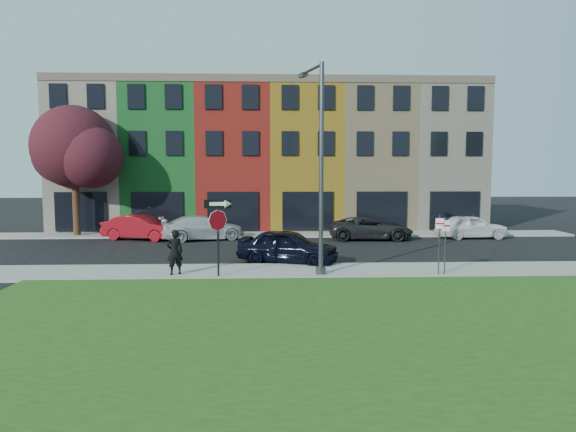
{
  "coord_description": "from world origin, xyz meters",
  "views": [
    {
      "loc": [
        -2.66,
        -18.07,
        4.33
      ],
      "look_at": [
        -1.8,
        4.0,
        2.28
      ],
      "focal_mm": 32.0,
      "sensor_mm": 36.0,
      "label": 1
    }
  ],
  "objects_px": {
    "man": "(175,252)",
    "sedan_near": "(288,246)",
    "stop_sign": "(218,222)",
    "street_lamp": "(319,169)"
  },
  "relations": [
    {
      "from": "man",
      "to": "sedan_near",
      "type": "height_order",
      "value": "man"
    },
    {
      "from": "stop_sign",
      "to": "street_lamp",
      "type": "bearing_deg",
      "value": -8.69
    },
    {
      "from": "stop_sign",
      "to": "man",
      "type": "relative_size",
      "value": 1.67
    },
    {
      "from": "stop_sign",
      "to": "man",
      "type": "bearing_deg",
      "value": 152.35
    },
    {
      "from": "stop_sign",
      "to": "street_lamp",
      "type": "relative_size",
      "value": 0.36
    },
    {
      "from": "stop_sign",
      "to": "street_lamp",
      "type": "xyz_separation_m",
      "value": [
        4.01,
        0.44,
        2.05
      ]
    },
    {
      "from": "man",
      "to": "street_lamp",
      "type": "distance_m",
      "value": 6.64
    },
    {
      "from": "man",
      "to": "sedan_near",
      "type": "xyz_separation_m",
      "value": [
        4.62,
        2.84,
        -0.24
      ]
    },
    {
      "from": "man",
      "to": "sedan_near",
      "type": "bearing_deg",
      "value": -171.18
    },
    {
      "from": "sedan_near",
      "to": "street_lamp",
      "type": "distance_m",
      "value": 4.65
    }
  ]
}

